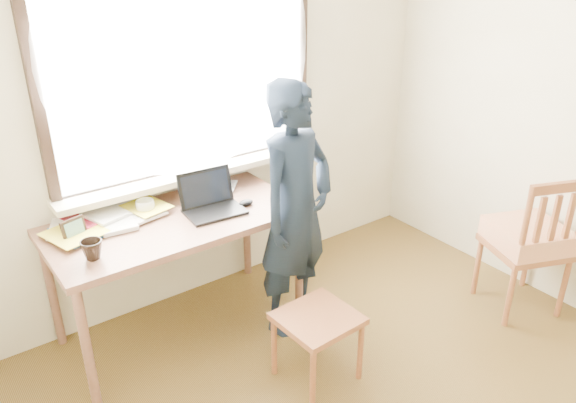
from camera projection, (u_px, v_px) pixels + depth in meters
room_shell at (433, 127)px, 2.20m from camera, size 3.52×4.02×2.61m
desk at (176, 231)px, 3.37m from camera, size 1.49×0.75×0.80m
laptop at (211, 202)px, 3.41m from camera, size 0.37×0.31×0.24m
mug_white at (145, 207)px, 3.37m from camera, size 0.16×0.16×0.09m
mug_dark at (92, 250)px, 2.89m from camera, size 0.14×0.14×0.10m
mouse at (246, 203)px, 3.49m from camera, size 0.09×0.07×0.04m
desk_clutter at (94, 223)px, 3.21m from camera, size 0.79×0.53×0.06m
book_a at (109, 220)px, 3.28m from camera, size 0.32×0.36×0.03m
book_b at (207, 188)px, 3.71m from camera, size 0.30×0.31×0.02m
picture_frame at (74, 230)px, 3.09m from camera, size 0.14×0.05×0.11m
work_chair at (318, 326)px, 3.12m from camera, size 0.43×0.41×0.42m
side_chair at (529, 239)px, 3.67m from camera, size 0.60×0.58×1.00m
person at (296, 211)px, 3.41m from camera, size 0.67×0.52×1.61m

